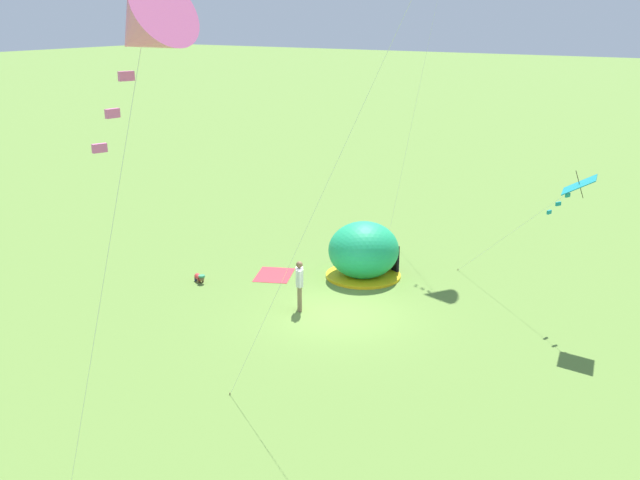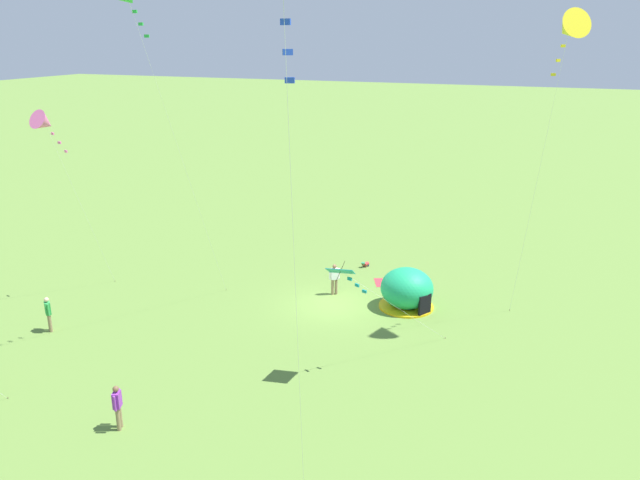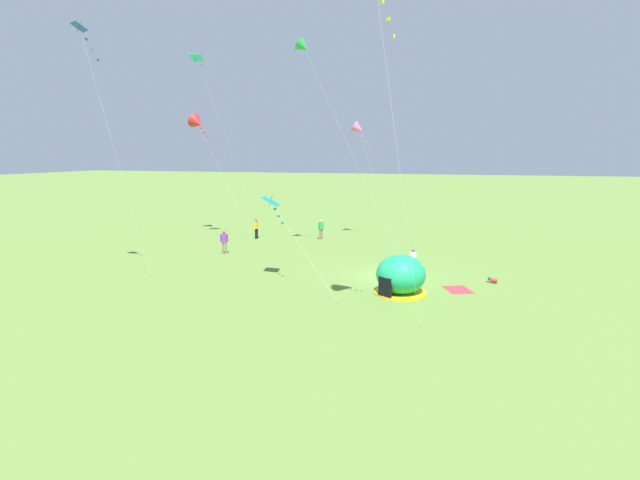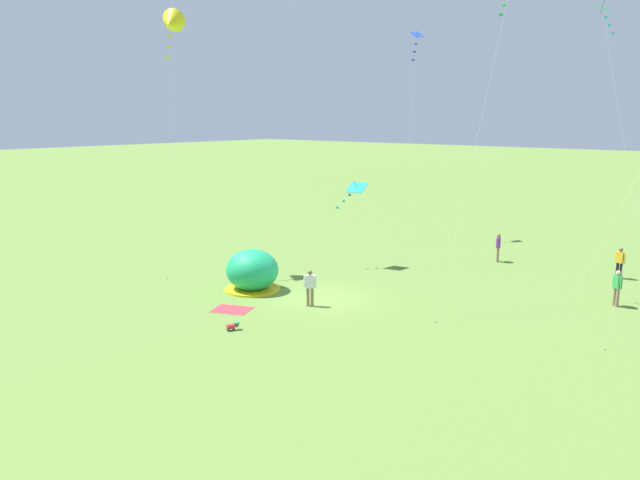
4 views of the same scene
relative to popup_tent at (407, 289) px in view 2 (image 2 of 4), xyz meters
The scene contains 11 objects.
ground_plane 3.91m from the popup_tent, 16.80° to the left, with size 300.00×300.00×0.00m, color olive.
popup_tent is the anchor object (origin of this frame).
picnic_blanket 3.51m from the popup_tent, 60.47° to the right, with size 1.70×1.30×0.01m, color #CC333D.
toddler_crawling 6.13m from the popup_tent, 52.04° to the right, with size 0.40×0.55×0.32m.
person_far_back 17.43m from the popup_tent, 30.45° to the left, with size 0.48×0.43×1.72m.
person_with_toddler 4.03m from the popup_tent, ahead, with size 0.50×0.41×1.72m.
person_center_field 15.57m from the popup_tent, 63.40° to the left, with size 0.36×0.55×1.72m.
kite_teal 8.36m from the popup_tent, 84.02° to the left, with size 4.04×5.50×5.03m.
kite_blue 21.83m from the popup_tent, 94.82° to the left, with size 1.45×3.49×14.56m.
kite_pink 19.48m from the popup_tent, 19.82° to the left, with size 1.08×3.98×10.01m.
kite_yellow 14.09m from the popup_tent, behind, with size 2.22×2.95×14.40m.
Camera 2 is at (-10.26, 27.89, 13.41)m, focal length 35.00 mm.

